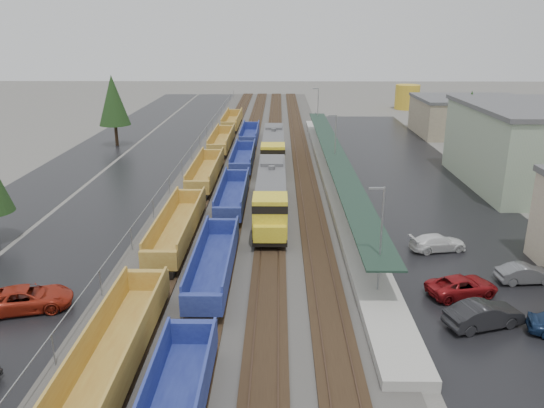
{
  "coord_description": "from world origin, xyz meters",
  "views": [
    {
      "loc": [
        2.69,
        -12.64,
        17.6
      ],
      "look_at": [
        2.09,
        34.57,
        2.0
      ],
      "focal_mm": 35.0,
      "sensor_mm": 36.0,
      "label": 1
    }
  ],
  "objects": [
    {
      "name": "parked_car_east_a",
      "position": [
        15.43,
        16.43,
        0.82
      ],
      "size": [
        3.16,
        5.25,
        1.63
      ],
      "primitive_type": "imported",
      "rotation": [
        0.0,
        0.0,
        1.88
      ],
      "color": "black",
      "rests_on": "ground"
    },
    {
      "name": "locomotive_lead",
      "position": [
        2.0,
        36.41,
        2.36
      ],
      "size": [
        2.95,
        19.46,
        4.4
      ],
      "color": "black",
      "rests_on": "ground"
    },
    {
      "name": "ballast_strip",
      "position": [
        0.0,
        60.0,
        0.04
      ],
      "size": [
        20.0,
        160.0,
        0.08
      ],
      "primitive_type": "cube",
      "color": "#302D2B",
      "rests_on": "ground"
    },
    {
      "name": "station_platform",
      "position": [
        9.5,
        50.01,
        0.73
      ],
      "size": [
        3.0,
        80.0,
        8.0
      ],
      "color": "#9E9B93",
      "rests_on": "ground"
    },
    {
      "name": "locomotive_trail",
      "position": [
        2.0,
        57.41,
        2.36
      ],
      "size": [
        2.95,
        19.46,
        4.4
      ],
      "color": "black",
      "rests_on": "ground"
    },
    {
      "name": "parked_car_west_c",
      "position": [
        -13.82,
        18.17,
        0.8
      ],
      "size": [
        4.08,
        6.28,
        1.61
      ],
      "primitive_type": "imported",
      "rotation": [
        0.0,
        0.0,
        1.83
      ],
      "color": "maroon",
      "rests_on": "ground"
    },
    {
      "name": "tree_east",
      "position": [
        28.0,
        58.0,
        6.47
      ],
      "size": [
        4.4,
        4.4,
        10.0
      ],
      "color": "#332316",
      "rests_on": "ground"
    },
    {
      "name": "west_parking_lot",
      "position": [
        -15.0,
        60.0,
        0.01
      ],
      "size": [
        10.0,
        160.0,
        0.02
      ],
      "primitive_type": "cube",
      "color": "black",
      "rests_on": "ground"
    },
    {
      "name": "trackbed",
      "position": [
        -0.0,
        60.0,
        0.16
      ],
      "size": [
        14.6,
        160.0,
        0.22
      ],
      "color": "black",
      "rests_on": "ground"
    },
    {
      "name": "well_string_yellow",
      "position": [
        -6.0,
        39.53,
        1.23
      ],
      "size": [
        2.81,
        109.49,
        2.49
      ],
      "color": "#A5762E",
      "rests_on": "ground"
    },
    {
      "name": "parked_car_east_c",
      "position": [
        16.0,
        28.4,
        0.68
      ],
      "size": [
        2.81,
        5.0,
        1.37
      ],
      "primitive_type": "imported",
      "rotation": [
        0.0,
        0.0,
        1.77
      ],
      "color": "white",
      "rests_on": "ground"
    },
    {
      "name": "chainlink_fence",
      "position": [
        -9.5,
        58.44,
        1.61
      ],
      "size": [
        0.08,
        160.04,
        2.02
      ],
      "color": "gray",
      "rests_on": "ground"
    },
    {
      "name": "storage_tank",
      "position": [
        32.27,
        111.25,
        2.76
      ],
      "size": [
        5.53,
        5.53,
        5.53
      ],
      "primitive_type": "cylinder",
      "color": "gold",
      "rests_on": "ground"
    },
    {
      "name": "well_string_blue",
      "position": [
        -2.0,
        31.15,
        1.18
      ],
      "size": [
        2.68,
        97.07,
        2.38
      ],
      "color": "navy",
      "rests_on": "ground"
    },
    {
      "name": "tree_west_far",
      "position": [
        -23.0,
        70.0,
        7.12
      ],
      "size": [
        4.84,
        4.84,
        11.0
      ],
      "color": "#332316",
      "rests_on": "ground"
    },
    {
      "name": "west_road",
      "position": [
        -25.0,
        60.0,
        0.01
      ],
      "size": [
        9.0,
        160.0,
        0.02
      ],
      "primitive_type": "cube",
      "color": "black",
      "rests_on": "ground"
    },
    {
      "name": "parked_car_east_e",
      "position": [
        20.71,
        22.55,
        0.69
      ],
      "size": [
        1.81,
        4.28,
        1.37
      ],
      "primitive_type": "imported",
      "rotation": [
        0.0,
        0.0,
        1.66
      ],
      "color": "#55575A",
      "rests_on": "ground"
    },
    {
      "name": "east_commuter_lot",
      "position": [
        19.0,
        50.0,
        0.01
      ],
      "size": [
        16.0,
        100.0,
        0.02
      ],
      "primitive_type": "cube",
      "color": "black",
      "rests_on": "ground"
    },
    {
      "name": "parked_car_east_b",
      "position": [
        15.43,
        20.52,
        0.69
      ],
      "size": [
        3.59,
        5.43,
        1.39
      ],
      "primitive_type": "imported",
      "rotation": [
        0.0,
        0.0,
        1.85
      ],
      "color": "maroon",
      "rests_on": "ground"
    },
    {
      "name": "distant_hills",
      "position": [
        44.79,
        210.68,
        0.0
      ],
      "size": [
        301.0,
        140.0,
        25.2
      ],
      "color": "#45513F",
      "rests_on": "ground"
    }
  ]
}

